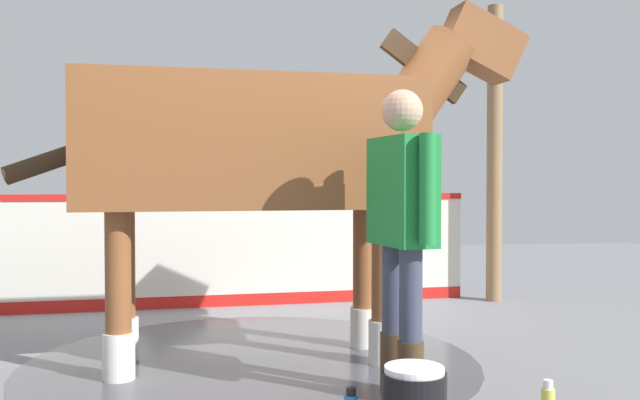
# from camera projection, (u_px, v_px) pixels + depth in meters

# --- Properties ---
(ground_plane) EXTENTS (16.00, 16.00, 0.02)m
(ground_plane) POSITION_uv_depth(u_px,v_px,m) (257.00, 355.00, 4.86)
(ground_plane) COLOR gray
(wet_patch) EXTENTS (3.11, 3.11, 0.00)m
(wet_patch) POSITION_uv_depth(u_px,v_px,m) (252.00, 362.00, 4.65)
(wet_patch) COLOR #4C4C54
(wet_patch) RESTS_ON ground
(barrier_wall) EXTENTS (4.97, 0.48, 1.12)m
(barrier_wall) POSITION_uv_depth(u_px,v_px,m) (227.00, 254.00, 6.73)
(barrier_wall) COLOR silver
(barrier_wall) RESTS_ON ground
(roof_post_near) EXTENTS (0.16, 0.16, 3.06)m
(roof_post_near) POSITION_uv_depth(u_px,v_px,m) (495.00, 154.00, 7.02)
(roof_post_near) COLOR olive
(roof_post_near) RESTS_ON ground
(horse) EXTENTS (3.60, 1.05, 2.53)m
(horse) POSITION_uv_depth(u_px,v_px,m) (268.00, 150.00, 4.63)
(horse) COLOR brown
(horse) RESTS_ON ground
(handler) EXTENTS (0.32, 0.69, 1.76)m
(handler) POSITION_uv_depth(u_px,v_px,m) (402.00, 219.00, 3.85)
(handler) COLOR #47331E
(handler) RESTS_ON ground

